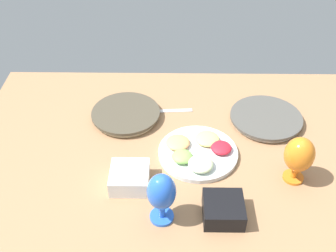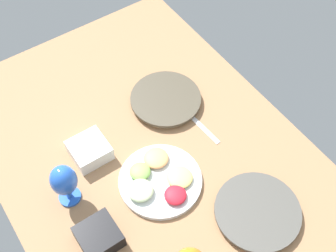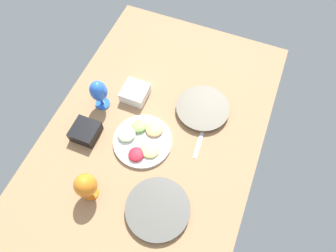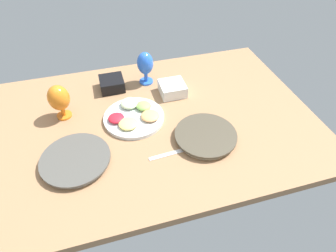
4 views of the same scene
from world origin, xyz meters
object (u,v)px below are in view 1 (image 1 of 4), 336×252
(square_bowl_black, at_px, (223,209))
(square_bowl_white, at_px, (130,177))
(dinner_plate_left, at_px, (126,114))
(fruit_platter, at_px, (198,152))
(dinner_plate_right, at_px, (266,119))
(hurricane_glass_orange, at_px, (299,156))
(hurricane_glass_blue, at_px, (162,194))

(square_bowl_black, bearing_deg, square_bowl_white, 156.47)
(dinner_plate_left, height_order, square_bowl_black, square_bowl_black)
(square_bowl_black, bearing_deg, fruit_platter, 103.83)
(dinner_plate_right, relative_size, square_bowl_white, 2.22)
(square_bowl_white, height_order, square_bowl_black, square_bowl_black)
(square_bowl_black, bearing_deg, hurricane_glass_orange, 32.62)
(hurricane_glass_orange, bearing_deg, square_bowl_black, -147.38)
(dinner_plate_left, bearing_deg, square_bowl_white, -82.55)
(dinner_plate_right, bearing_deg, square_bowl_white, -146.37)
(dinner_plate_right, bearing_deg, fruit_platter, -144.41)
(square_bowl_black, bearing_deg, hurricane_glass_blue, -177.47)
(fruit_platter, height_order, hurricane_glass_orange, hurricane_glass_orange)
(hurricane_glass_orange, xyz_separation_m, square_bowl_black, (-0.26, -0.16, -0.07))
(fruit_platter, height_order, hurricane_glass_blue, hurricane_glass_blue)
(dinner_plate_left, height_order, hurricane_glass_orange, hurricane_glass_orange)
(dinner_plate_right, height_order, hurricane_glass_orange, hurricane_glass_orange)
(hurricane_glass_blue, distance_m, hurricane_glass_orange, 0.48)
(dinner_plate_right, relative_size, hurricane_glass_blue, 1.57)
(square_bowl_black, bearing_deg, dinner_plate_left, 125.26)
(dinner_plate_left, relative_size, square_bowl_white, 2.15)
(fruit_platter, bearing_deg, square_bowl_white, -148.86)
(dinner_plate_right, distance_m, square_bowl_black, 0.52)
(dinner_plate_left, relative_size, hurricane_glass_orange, 1.58)
(hurricane_glass_orange, distance_m, square_bowl_white, 0.56)
(dinner_plate_left, distance_m, hurricane_glass_blue, 0.53)
(square_bowl_white, bearing_deg, square_bowl_black, -23.53)
(square_bowl_white, bearing_deg, hurricane_glass_blue, -51.50)
(dinner_plate_right, distance_m, hurricane_glass_orange, 0.33)
(dinner_plate_left, xyz_separation_m, fruit_platter, (0.28, -0.22, 0.00))
(hurricane_glass_orange, distance_m, square_bowl_black, 0.31)
(fruit_platter, xyz_separation_m, square_bowl_white, (-0.23, -0.14, 0.02))
(square_bowl_white, bearing_deg, dinner_plate_right, 33.63)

